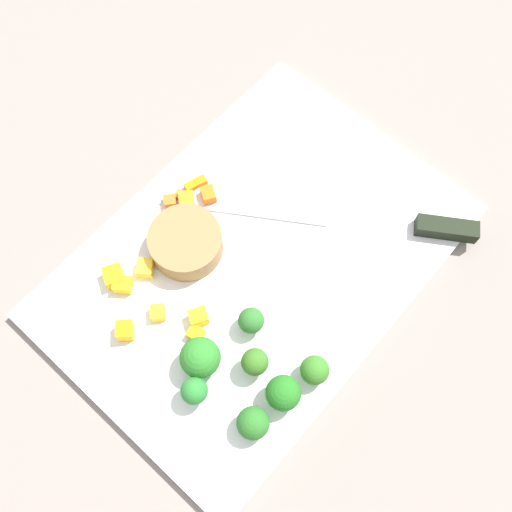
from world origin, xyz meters
name	(u,v)px	position (x,y,z in m)	size (l,w,h in m)	color
ground_plane	(256,263)	(0.00, 0.00, 0.00)	(4.00, 4.00, 0.00)	gray
cutting_board	(256,261)	(0.00, 0.00, 0.01)	(0.44, 0.31, 0.01)	white
prep_bowl	(186,243)	(0.04, -0.06, 0.03)	(0.08, 0.08, 0.03)	olive
chef_knife	(366,219)	(-0.12, 0.06, 0.02)	(0.21, 0.31, 0.02)	silver
carrot_dice_0	(181,195)	(0.00, -0.11, 0.02)	(0.01, 0.01, 0.01)	orange
carrot_dice_1	(201,182)	(-0.03, -0.11, 0.02)	(0.01, 0.01, 0.01)	orange
carrot_dice_2	(184,203)	(0.00, -0.10, 0.02)	(0.02, 0.02, 0.01)	orange
carrot_dice_3	(208,195)	(-0.02, -0.09, 0.02)	(0.01, 0.02, 0.02)	orange
carrot_dice_4	(170,202)	(0.01, -0.12, 0.02)	(0.01, 0.01, 0.01)	orange
carrot_dice_5	(191,187)	(-0.02, -0.11, 0.02)	(0.01, 0.01, 0.01)	orange
pepper_dice_0	(199,317)	(0.09, 0.00, 0.02)	(0.02, 0.02, 0.02)	yellow
pepper_dice_1	(123,285)	(0.12, -0.08, 0.02)	(0.02, 0.02, 0.02)	yellow
pepper_dice_2	(196,334)	(0.10, 0.01, 0.02)	(0.02, 0.01, 0.01)	yellow
pepper_dice_3	(125,331)	(0.15, -0.05, 0.02)	(0.02, 0.02, 0.02)	yellow
pepper_dice_4	(145,268)	(0.09, -0.08, 0.02)	(0.02, 0.02, 0.01)	yellow
pepper_dice_5	(114,276)	(0.12, -0.10, 0.02)	(0.02, 0.02, 0.02)	yellow
pepper_dice_6	(158,313)	(0.11, -0.03, 0.02)	(0.02, 0.01, 0.01)	yellow
broccoli_floret_0	(194,391)	(0.15, 0.05, 0.03)	(0.03, 0.03, 0.04)	#85C160
broccoli_floret_1	(200,358)	(0.12, 0.03, 0.03)	(0.04, 0.04, 0.04)	#98B456
broccoli_floret_2	(283,393)	(0.09, 0.12, 0.03)	(0.03, 0.03, 0.04)	#8AB96A
broccoli_floret_3	(255,362)	(0.09, 0.08, 0.03)	(0.03, 0.03, 0.04)	#90BE55
broccoli_floret_4	(253,423)	(0.13, 0.11, 0.03)	(0.03, 0.03, 0.03)	#8FB262
broccoli_floret_5	(315,370)	(0.05, 0.12, 0.03)	(0.03, 0.03, 0.03)	#97C365
broccoli_floret_6	(251,321)	(0.06, 0.05, 0.03)	(0.03, 0.03, 0.03)	#83AE5B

